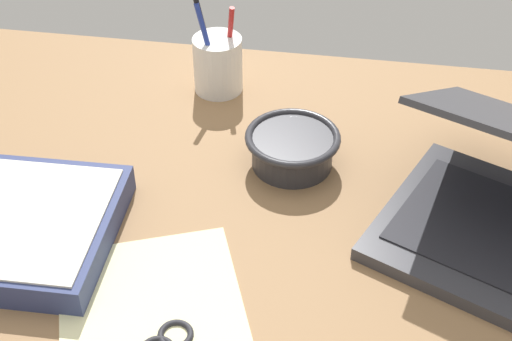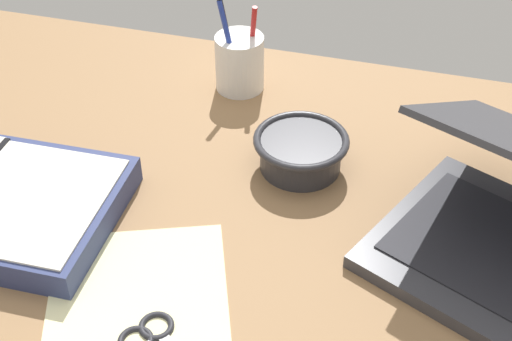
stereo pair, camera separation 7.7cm
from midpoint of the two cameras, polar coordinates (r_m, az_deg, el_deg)
The scene contains 4 objects.
desk_top at distance 85.41cm, azimuth -3.52°, elevation -8.18°, with size 140.00×100.00×2.00cm, color #936D47.
bowl at distance 96.79cm, azimuth 0.67°, elevation 1.77°, with size 13.00×13.00×5.10cm.
pen_cup at distance 111.92cm, azimuth -5.06°, elevation 8.47°, with size 7.61×7.61×16.60cm.
paper_sheet_front at distance 79.40cm, azimuth -10.89°, elevation -12.83°, with size 20.08×28.90×0.16cm, color #F4EFB2.
Camera 1 is at (10.67, -56.65, 64.02)cm, focal length 50.00 mm.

